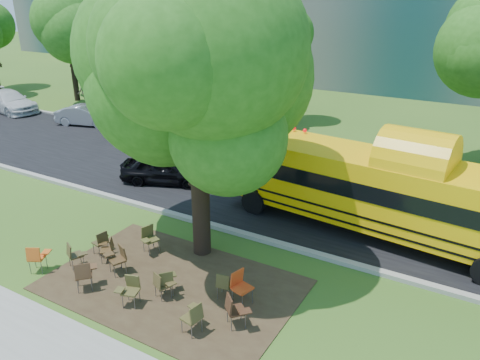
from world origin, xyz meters
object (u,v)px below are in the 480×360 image
Objects in this scene: main_tree at (197,95)px; chair_0 at (37,256)px; chair_8 at (101,240)px; chair_1 at (74,254)px; black_car at (165,169)px; chair_9 at (108,247)px; chair_2 at (84,273)px; chair_11 at (166,280)px; chair_12 at (240,285)px; bg_car_white at (9,101)px; school_bus at (407,197)px; chair_5 at (130,288)px; chair_6 at (194,315)px; bg_car_red at (157,124)px; chair_4 at (162,284)px; chair_7 at (234,308)px; chair_13 at (225,283)px; bg_car_silver at (87,116)px; pedestrian_a at (89,95)px; chair_3 at (118,256)px; pedestrian_b at (83,92)px; chair_10 at (149,237)px.

main_tree is 6.66m from chair_0.
chair_8 is at bearing -147.18° from main_tree.
black_car is at bearing 132.07° from chair_1.
chair_2 is at bearing 163.37° from chair_9.
chair_12 is (1.90, 0.70, 0.10)m from chair_11.
chair_1 is 1.02× the size of chair_8.
chair_9 is at bearing -110.19° from bg_car_white.
chair_5 is at bearing -121.83° from school_bus.
chair_1 is 3.24m from chair_11.
bg_car_red reaches higher than chair_6.
school_bus is 15.81m from bg_car_red.
chair_9 is at bearing -100.64° from chair_8.
chair_9 reaches higher than chair_4.
chair_7 reaches higher than chair_11.
chair_2 is 1.01× the size of chair_7.
chair_8 is at bearing -139.12° from school_bus.
chair_6 is 26.73m from bg_car_white.
chair_13 is 19.70m from bg_car_silver.
chair_11 is at bearing -54.80° from chair_12.
pedestrian_a is at bearing 88.51° from chair_2.
chair_5 is at bearing 16.04° from chair_1.
chair_2 is 1.53m from chair_5.
school_bus is 14.54× the size of chair_4.
main_tree reaches higher than chair_2.
chair_7 is (2.27, -0.01, 0.08)m from chair_4.
chair_12 is (3.82, 0.51, 0.04)m from chair_3.
black_car is at bearing 30.50° from chair_8.
pedestrian_b is (-18.94, 12.62, -4.10)m from main_tree.
bg_car_red is (-6.73, 12.07, 0.18)m from chair_1.
chair_3 reaches higher than chair_4.
chair_13 is 0.16× the size of bg_car_white.
chair_10 is at bearing 65.62° from chair_6.
chair_12 is at bearing 3.81° from pedestrian_b.
chair_12 reaches higher than chair_5.
bg_car_red is (-7.31, 11.27, 0.21)m from chair_9.
chair_4 is (1.90, -0.36, -0.07)m from chair_3.
bg_car_silver is at bearing 59.51° from chair_8.
school_bus is at bearing -43.85° from chair_8.
bg_car_white reaches higher than chair_11.
chair_1 is at bearing -63.82° from chair_12.
chair_12 is at bearing -137.89° from pedestrian_a.
pedestrian_a is (-18.53, 14.96, 0.42)m from chair_4.
chair_8 is (0.11, 0.99, -0.01)m from chair_1.
chair_1 is at bearing 134.98° from chair_11.
bg_car_red is at bearing -118.02° from chair_12.
chair_6 is at bearing -97.63° from chair_8.
chair_10 is at bearing -139.25° from school_bus.
chair_2 is 4.42m from chair_7.
bg_car_red is (-9.95, 11.76, 0.20)m from chair_11.
chair_5 is (-5.43, -7.08, -1.08)m from school_bus.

